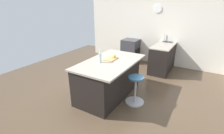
# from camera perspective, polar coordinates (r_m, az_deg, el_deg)

# --- Properties ---
(ground_plane) EXTENTS (7.66, 7.66, 0.00)m
(ground_plane) POSITION_cam_1_polar(r_m,az_deg,el_deg) (4.31, 0.51, -9.41)
(ground_plane) COLOR brown
(interior_partition_left) EXTENTS (0.15, 5.31, 2.64)m
(interior_partition_left) POSITION_cam_1_polar(r_m,az_deg,el_deg) (6.48, 14.02, 13.03)
(interior_partition_left) COLOR silver
(interior_partition_left) RESTS_ON ground_plane
(sink_cabinet) EXTENTS (2.01, 0.60, 1.18)m
(sink_cabinet) POSITION_cam_1_polar(r_m,az_deg,el_deg) (6.18, 17.98, 3.98)
(sink_cabinet) COLOR black
(sink_cabinet) RESTS_ON ground_plane
(oven_range) EXTENTS (0.60, 0.61, 0.87)m
(oven_range) POSITION_cam_1_polar(r_m,az_deg,el_deg) (6.58, 6.41, 5.76)
(oven_range) COLOR #38383D
(oven_range) RESTS_ON ground_plane
(kitchen_island) EXTENTS (1.85, 1.10, 0.91)m
(kitchen_island) POSITION_cam_1_polar(r_m,az_deg,el_deg) (4.09, -1.18, -3.84)
(kitchen_island) COLOR black
(kitchen_island) RESTS_ON ground_plane
(stool_by_window) EXTENTS (0.44, 0.44, 0.67)m
(stool_by_window) POSITION_cam_1_polar(r_m,az_deg,el_deg) (3.87, 8.08, -8.14)
(stool_by_window) COLOR #B7B7BC
(stool_by_window) RESTS_ON ground_plane
(cutting_board) EXTENTS (0.36, 0.24, 0.02)m
(cutting_board) POSITION_cam_1_polar(r_m,az_deg,el_deg) (4.03, -0.39, 2.80)
(cutting_board) COLOR tan
(cutting_board) RESTS_ON kitchen_island
(apple_yellow) EXTENTS (0.09, 0.09, 0.09)m
(apple_yellow) POSITION_cam_1_polar(r_m,az_deg,el_deg) (4.08, 0.81, 3.83)
(apple_yellow) COLOR gold
(apple_yellow) RESTS_ON cutting_board
(water_bottle) EXTENTS (0.06, 0.06, 0.31)m
(water_bottle) POSITION_cam_1_polar(r_m,az_deg,el_deg) (3.79, -4.15, 3.31)
(water_bottle) COLOR silver
(water_bottle) RESTS_ON kitchen_island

